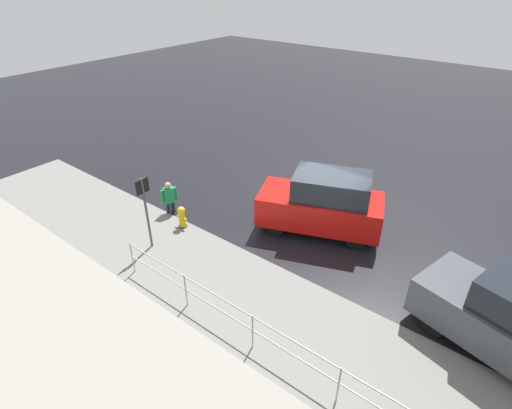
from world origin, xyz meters
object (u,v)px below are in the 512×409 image
pedestrian (169,196)px  sign_post (145,204)px  moving_hatchback (323,203)px  fire_hydrant (182,217)px

pedestrian → sign_post: size_ratio=0.51×
moving_hatchback → fire_hydrant: bearing=36.2°
pedestrian → sign_post: bearing=121.2°
moving_hatchback → sign_post: sign_post is taller
moving_hatchback → sign_post: (3.68, 4.04, 0.55)m
fire_hydrant → pedestrian: size_ratio=0.66×
pedestrian → moving_hatchback: bearing=-153.8°
moving_hatchback → pedestrian: (4.72, 2.33, -0.34)m
fire_hydrant → moving_hatchback: bearing=-143.8°
moving_hatchback → pedestrian: size_ratio=3.48×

